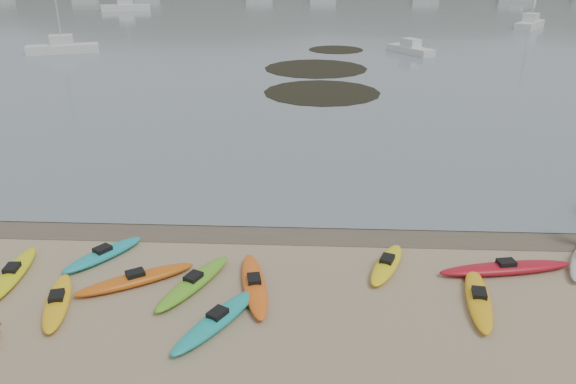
{
  "coord_description": "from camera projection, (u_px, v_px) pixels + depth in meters",
  "views": [
    {
      "loc": [
        0.93,
        -19.21,
        9.62
      ],
      "look_at": [
        0.0,
        0.0,
        1.5
      ],
      "focal_mm": 35.0,
      "sensor_mm": 36.0,
      "label": 1
    }
  ],
  "objects": [
    {
      "name": "ground",
      "position": [
        288.0,
        228.0,
        21.46
      ],
      "size": [
        600.0,
        600.0,
        0.0
      ],
      "primitive_type": "plane",
      "color": "tan",
      "rests_on": "ground"
    },
    {
      "name": "wet_sand",
      "position": [
        288.0,
        232.0,
        21.18
      ],
      "size": [
        60.0,
        60.0,
        0.0
      ],
      "primitive_type": "plane",
      "color": "brown",
      "rests_on": "ground"
    },
    {
      "name": "kayaks",
      "position": [
        273.0,
        280.0,
        17.7
      ],
      "size": [
        20.36,
        7.31,
        0.34
      ],
      "color": "orange",
      "rests_on": "ground"
    },
    {
      "name": "kelp_mats",
      "position": [
        322.0,
        72.0,
        49.94
      ],
      "size": [
        9.9,
        28.49,
        0.04
      ],
      "color": "black",
      "rests_on": "water"
    },
    {
      "name": "moored_boats",
      "position": [
        314.0,
        17.0,
        90.26
      ],
      "size": [
        87.88,
        76.55,
        1.25
      ],
      "color": "silver",
      "rests_on": "ground"
    },
    {
      "name": "far_hills",
      "position": [
        422.0,
        32.0,
        204.38
      ],
      "size": [
        550.0,
        135.0,
        80.0
      ],
      "color": "#384235",
      "rests_on": "ground"
    }
  ]
}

